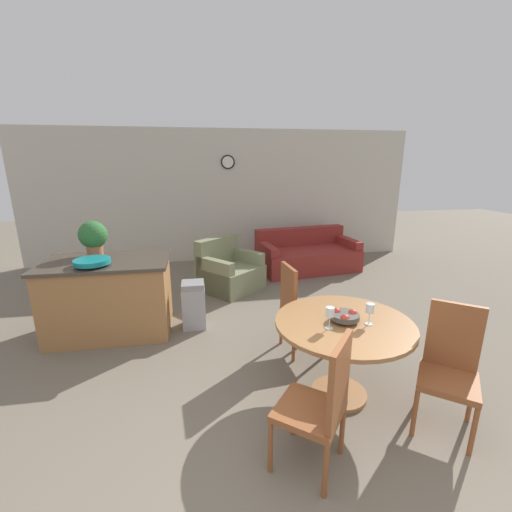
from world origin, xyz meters
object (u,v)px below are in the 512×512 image
at_px(dining_chair_far_side, 297,306).
at_px(armchair, 229,272).
at_px(wine_glass_right, 370,309).
at_px(potted_plant, 93,237).
at_px(wine_glass_left, 330,313).
at_px(couch, 307,255).
at_px(teal_bowl, 92,262).
at_px(dining_chair_near_right, 450,364).
at_px(fruit_bowl, 345,316).
at_px(dining_chair_near_left, 321,401).
at_px(kitchen_island, 110,297).
at_px(trash_bin, 194,305).
at_px(dining_table, 343,339).

relative_size(dining_chair_far_side, armchair, 0.85).
distance_m(wine_glass_right, potted_plant, 3.31).
distance_m(wine_glass_left, couch, 4.00).
distance_m(teal_bowl, couch, 4.06).
bearing_deg(couch, teal_bowl, -153.00).
distance_m(dining_chair_far_side, teal_bowl, 2.34).
relative_size(dining_chair_near_right, dining_chair_far_side, 1.00).
distance_m(fruit_bowl, couch, 3.85).
bearing_deg(wine_glass_left, potted_plant, 139.46).
xyz_separation_m(dining_chair_near_left, teal_bowl, (-1.94, 2.12, 0.44)).
bearing_deg(wine_glass_right, kitchen_island, 145.28).
relative_size(wine_glass_left, wine_glass_right, 1.00).
xyz_separation_m(dining_chair_near_left, dining_chair_far_side, (0.28, 1.50, 0.00)).
height_order(wine_glass_right, trash_bin, wine_glass_right).
bearing_deg(teal_bowl, potted_plant, 100.61).
bearing_deg(dining_table, dining_chair_far_side, 102.01).
height_order(dining_table, dining_chair_near_left, dining_chair_near_left).
bearing_deg(armchair, dining_table, -117.11).
bearing_deg(kitchen_island, dining_table, -35.39).
relative_size(dining_chair_near_left, fruit_bowl, 4.02).
bearing_deg(dining_table, wine_glass_left, -150.88).
distance_m(dining_chair_near_left, armchair, 3.59).
bearing_deg(teal_bowl, armchair, 41.18).
bearing_deg(dining_chair_far_side, wine_glass_left, -6.42).
bearing_deg(trash_bin, wine_glass_left, -56.48).
distance_m(dining_chair_near_left, dining_chair_near_right, 1.17).
xyz_separation_m(dining_chair_near_left, kitchen_island, (-1.85, 2.33, -0.07)).
height_order(dining_chair_near_right, potted_plant, potted_plant).
distance_m(dining_chair_far_side, fruit_bowl, 0.87).
xyz_separation_m(wine_glass_left, teal_bowl, (-2.21, 1.52, 0.10)).
height_order(dining_chair_far_side, armchair, dining_chair_far_side).
bearing_deg(potted_plant, dining_table, -37.07).
relative_size(teal_bowl, armchair, 0.33).
height_order(wine_glass_right, teal_bowl, teal_bowl).
bearing_deg(wine_glass_right, dining_chair_far_side, 111.55).
bearing_deg(dining_chair_near_right, potted_plant, 2.54).
bearing_deg(dining_chair_far_side, trash_bin, -131.26).
height_order(dining_chair_near_left, dining_chair_near_right, same).
xyz_separation_m(teal_bowl, couch, (3.27, 2.29, -0.71)).
height_order(dining_chair_near_left, armchair, dining_chair_near_left).
distance_m(trash_bin, couch, 3.04).
bearing_deg(dining_chair_near_left, armchair, 43.12).
distance_m(dining_chair_near_left, teal_bowl, 2.90).
height_order(dining_chair_far_side, fruit_bowl, dining_chair_far_side).
distance_m(wine_glass_left, wine_glass_right, 0.36).
relative_size(wine_glass_left, trash_bin, 0.31).
relative_size(dining_chair_far_side, teal_bowl, 2.56).
height_order(wine_glass_left, kitchen_island, kitchen_island).
bearing_deg(dining_chair_far_side, teal_bowl, -111.71).
relative_size(kitchen_island, couch, 0.73).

